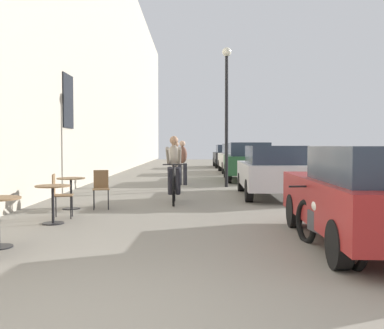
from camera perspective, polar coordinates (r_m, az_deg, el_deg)
name	(u,v)px	position (r m, az deg, el deg)	size (l,w,h in m)	color
building_facade_left	(85,29)	(18.41, -13.71, 16.74)	(0.54, 68.00, 12.05)	#B7AD99
cafe_table_mid	(53,196)	(8.57, -17.61, -3.93)	(0.64, 0.64, 0.72)	black
cafe_chair_mid_toward_street	(60,193)	(9.20, -16.84, -3.51)	(0.44, 0.44, 0.89)	black
cafe_table_far	(72,186)	(10.46, -15.41, -2.77)	(0.64, 0.64, 0.72)	black
cafe_chair_far_toward_street	(102,186)	(10.37, -11.69, -2.80)	(0.45, 0.45, 0.89)	black
cyclist_on_bicycle	(175,171)	(11.24, -2.29, -0.85)	(0.52, 1.76, 1.74)	black
pedestrian_near	(176,163)	(13.88, -2.12, 0.17)	(0.37, 0.29, 1.61)	#26262D
pedestrian_mid	(183,160)	(16.28, -1.18, 0.59)	(0.35, 0.26, 1.65)	#26262D
street_lamp	(227,99)	(15.58, 4.61, 8.52)	(0.32, 0.32, 4.90)	black
parked_car_nearest	(369,195)	(6.82, 22.01, -3.65)	(1.84, 4.13, 1.45)	maroon
parked_car_second	(273,170)	(12.74, 10.46, -0.75)	(1.85, 4.15, 1.46)	#B7B7BC
parked_car_third	(248,161)	(18.59, 7.31, 0.47)	(2.03, 4.53, 1.59)	#23512D
parked_car_fourth	(238,158)	(24.07, 5.99, 0.91)	(1.90, 4.45, 1.58)	beige
parked_car_fifth	(228,156)	(30.05, 4.70, 1.17)	(1.83, 4.30, 1.53)	black
parked_motorcycle	(328,224)	(6.24, 17.25, -7.36)	(0.62, 2.14, 0.92)	black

